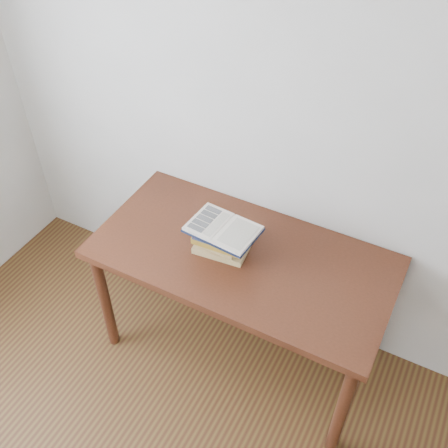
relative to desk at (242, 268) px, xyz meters
The scene contains 3 objects.
desk is the anchor object (origin of this frame).
book_stack 0.20m from the desk, 169.75° to the right, with size 0.28×0.20×0.15m.
open_book 0.28m from the desk, 155.73° to the right, with size 0.34×0.25×0.03m.
Camera 1 is at (0.69, -0.20, 2.61)m, focal length 42.00 mm.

